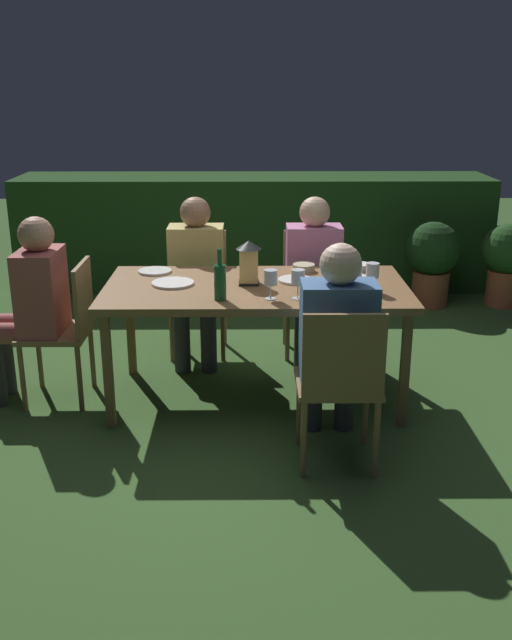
{
  "coord_description": "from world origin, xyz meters",
  "views": [
    {
      "loc": [
        -0.04,
        -4.13,
        1.9
      ],
      "look_at": [
        0.0,
        0.0,
        0.51
      ],
      "focal_mm": 40.2,
      "sensor_mm": 36.0,
      "label": 1
    }
  ],
  "objects_px": {
    "bowl_olives": "(329,284)",
    "potted_plant_by_hedge": "(432,258)",
    "plate_a": "(350,279)",
    "lantern_centerpiece": "(249,260)",
    "person_in_rust": "(32,301)",
    "potted_plant_corner": "(506,259)",
    "person_in_mustard": "(196,273)",
    "green_bottle_on_table": "(220,281)",
    "person_in_pink": "(314,272)",
    "chair_side_right_a": "(199,286)",
    "person_in_blue": "(336,338)",
    "chair_side_right_b": "(311,286)",
    "wine_glass_c": "(298,279)",
    "dining_table": "(256,294)",
    "wine_glass_a": "(373,272)",
    "plate_c": "(173,283)",
    "bowl_bread": "(304,267)",
    "chair_head_near": "(66,325)",
    "chair_side_left_b": "(340,380)",
    "plate_b": "(295,280)",
    "wine_glass_d": "(271,279)",
    "plate_d": "(155,271)",
    "wine_glass_b": "(355,272)"
  },
  "relations": [
    {
      "from": "dining_table",
      "to": "person_in_mustard",
      "type": "xyz_separation_m",
      "value": [
        -0.41,
        0.67,
        -0.04
      ]
    },
    {
      "from": "chair_side_right_a",
      "to": "potted_plant_corner",
      "type": "bearing_deg",
      "value": 22.38
    },
    {
      "from": "wine_glass_a",
      "to": "bowl_olives",
      "type": "xyz_separation_m",
      "value": [
        -0.24,
        0.05,
        -0.09
      ]
    },
    {
      "from": "lantern_centerpiece",
      "to": "potted_plant_corner",
      "type": "relative_size",
      "value": 0.37
    },
    {
      "from": "person_in_pink",
      "to": "chair_side_right_b",
      "type": "bearing_deg",
      "value": 90.0
    },
    {
      "from": "lantern_centerpiece",
      "to": "potted_plant_by_hedge",
      "type": "height_order",
      "value": "lantern_centerpiece"
    },
    {
      "from": "plate_b",
      "to": "bowl_bread",
      "type": "relative_size",
      "value": 1.5
    },
    {
      "from": "chair_side_left_b",
      "to": "wine_glass_c",
      "type": "distance_m",
      "value": 0.71
    },
    {
      "from": "green_bottle_on_table",
      "to": "bowl_olives",
      "type": "distance_m",
      "value": 0.67
    },
    {
      "from": "chair_side_left_b",
      "to": "lantern_centerpiece",
      "type": "bearing_deg",
      "value": 116.78
    },
    {
      "from": "person_in_rust",
      "to": "potted_plant_corner",
      "type": "relative_size",
      "value": 1.59
    },
    {
      "from": "wine_glass_a",
      "to": "potted_plant_corner",
      "type": "relative_size",
      "value": 0.23
    },
    {
      "from": "wine_glass_c",
      "to": "chair_side_right_b",
      "type": "bearing_deg",
      "value": 81.23
    },
    {
      "from": "dining_table",
      "to": "chair_side_right_b",
      "type": "xyz_separation_m",
      "value": [
        0.41,
        0.86,
        -0.2
      ]
    },
    {
      "from": "person_in_pink",
      "to": "chair_side_right_a",
      "type": "bearing_deg",
      "value": 166.53
    },
    {
      "from": "plate_c",
      "to": "bowl_bread",
      "type": "relative_size",
      "value": 1.8
    },
    {
      "from": "plate_a",
      "to": "chair_side_left_b",
      "type": "bearing_deg",
      "value": -100.03
    },
    {
      "from": "plate_b",
      "to": "potted_plant_corner",
      "type": "height_order",
      "value": "plate_b"
    },
    {
      "from": "potted_plant_by_hedge",
      "to": "wine_glass_d",
      "type": "bearing_deg",
      "value": -123.57
    },
    {
      "from": "plate_d",
      "to": "potted_plant_corner",
      "type": "xyz_separation_m",
      "value": [
        2.85,
        1.63,
        -0.32
      ]
    },
    {
      "from": "person_in_pink",
      "to": "chair_side_right_a",
      "type": "height_order",
      "value": "person_in_pink"
    },
    {
      "from": "person_in_blue",
      "to": "chair_side_right_b",
      "type": "xyz_separation_m",
      "value": [
        0.0,
        1.53,
        -0.15
      ]
    },
    {
      "from": "person_in_pink",
      "to": "chair_side_right_a",
      "type": "distance_m",
      "value": 0.85
    },
    {
      "from": "wine_glass_c",
      "to": "wine_glass_d",
      "type": "xyz_separation_m",
      "value": [
        -0.15,
        -0.0,
        0.0
      ]
    },
    {
      "from": "plate_c",
      "to": "potted_plant_by_hedge",
      "type": "xyz_separation_m",
      "value": [
        2.06,
        1.91,
        -0.31
      ]
    },
    {
      "from": "person_in_blue",
      "to": "chair_head_near",
      "type": "distance_m",
      "value": 1.71
    },
    {
      "from": "chair_head_near",
      "to": "wine_glass_d",
      "type": "distance_m",
      "value": 1.32
    },
    {
      "from": "bowl_olives",
      "to": "potted_plant_by_hedge",
      "type": "height_order",
      "value": "bowl_olives"
    },
    {
      "from": "wine_glass_d",
      "to": "bowl_olives",
      "type": "relative_size",
      "value": 1.42
    },
    {
      "from": "wine_glass_a",
      "to": "wine_glass_d",
      "type": "distance_m",
      "value": 0.61
    },
    {
      "from": "chair_side_left_b",
      "to": "person_in_rust",
      "type": "xyz_separation_m",
      "value": [
        -1.76,
        0.86,
        0.15
      ]
    },
    {
      "from": "dining_table",
      "to": "person_in_mustard",
      "type": "height_order",
      "value": "person_in_mustard"
    },
    {
      "from": "wine_glass_c",
      "to": "potted_plant_corner",
      "type": "distance_m",
      "value": 3.0
    },
    {
      "from": "chair_head_near",
      "to": "plate_a",
      "type": "height_order",
      "value": "chair_head_near"
    },
    {
      "from": "dining_table",
      "to": "wine_glass_a",
      "type": "relative_size",
      "value": 10.73
    },
    {
      "from": "person_in_mustard",
      "to": "green_bottle_on_table",
      "type": "height_order",
      "value": "person_in_mustard"
    },
    {
      "from": "dining_table",
      "to": "plate_b",
      "type": "xyz_separation_m",
      "value": [
        0.24,
        0.09,
        0.06
      ]
    },
    {
      "from": "chair_side_right_b",
      "to": "wine_glass_a",
      "type": "relative_size",
      "value": 5.15
    },
    {
      "from": "wine_glass_b",
      "to": "potted_plant_corner",
      "type": "relative_size",
      "value": 0.23
    },
    {
      "from": "wine_glass_d",
      "to": "chair_side_right_b",
      "type": "bearing_deg",
      "value": 74.01
    },
    {
      "from": "person_in_pink",
      "to": "person_in_rust",
      "type": "bearing_deg",
      "value": -159.24
    },
    {
      "from": "dining_table",
      "to": "plate_d",
      "type": "relative_size",
      "value": 8.52
    },
    {
      "from": "plate_a",
      "to": "lantern_centerpiece",
      "type": "bearing_deg",
      "value": -172.06
    },
    {
      "from": "plate_b",
      "to": "chair_side_right_b",
      "type": "bearing_deg",
      "value": 77.84
    },
    {
      "from": "wine_glass_d",
      "to": "green_bottle_on_table",
      "type": "bearing_deg",
      "value": -177.3
    },
    {
      "from": "dining_table",
      "to": "wine_glass_c",
      "type": "xyz_separation_m",
      "value": [
        0.23,
        -0.28,
        0.17
      ]
    },
    {
      "from": "person_in_rust",
      "to": "lantern_centerpiece",
      "type": "xyz_separation_m",
      "value": [
        1.31,
        0.03,
        0.24
      ]
    },
    {
      "from": "wine_glass_c",
      "to": "plate_a",
      "type": "relative_size",
      "value": 0.67
    },
    {
      "from": "dining_table",
      "to": "chair_head_near",
      "type": "distance_m",
      "value": 1.17
    },
    {
      "from": "wine_glass_d",
      "to": "plate_a",
      "type": "distance_m",
      "value": 0.66
    }
  ]
}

